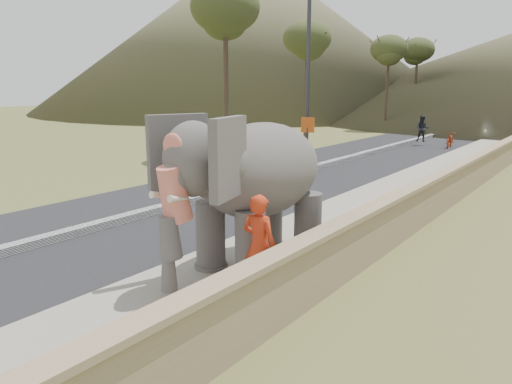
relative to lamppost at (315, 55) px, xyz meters
The scene contains 10 objects.
ground 15.55m from the lamppost, 71.48° to the right, with size 160.00×160.00×0.00m, color olive.
road 6.30m from the lamppost, 94.42° to the right, with size 7.00×120.00×0.03m, color black.
median 6.23m from the lamppost, 94.42° to the right, with size 0.35×120.00×0.22m, color black.
walkway 7.81m from the lamppost, 40.50° to the right, with size 3.00×120.00×0.15m, color #9E9687.
parapet 8.66m from the lamppost, 32.28° to the right, with size 0.30×120.00×1.10m, color tan.
lamppost is the anchor object (origin of this frame).
signboard 3.33m from the lamppost, 76.68° to the right, with size 0.60×0.08×2.40m.
hill_left 53.18m from the lamppost, 129.10° to the left, with size 60.00×60.00×22.00m, color brown.
elephant_and_man 11.98m from the lamppost, 65.91° to the right, with size 2.45×4.26×2.98m.
motorcyclist 13.13m from the lamppost, 81.87° to the left, with size 2.55×1.94×1.87m.
Camera 1 is at (5.57, -4.45, 3.69)m, focal length 35.00 mm.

